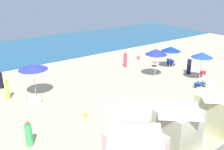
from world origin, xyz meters
TOP-DOWN VIEW (x-y plane):
  - ground_plane at (0.00, 0.00)m, footprint 60.00×60.00m
  - ocean at (0.00, 22.67)m, footprint 60.00×14.65m
  - cabana_0 at (-4.39, -3.53)m, footprint 2.46×2.52m
  - cabana_1 at (-1.15, -3.26)m, footprint 2.38×2.21m
  - cabana_2 at (2.38, -3.41)m, footprint 2.42×2.42m
  - umbrella_0 at (8.40, 2.09)m, footprint 1.89×1.89m
  - lounge_chair_0_0 at (7.02, 1.20)m, footprint 1.36×0.99m
  - lounge_chair_0_1 at (7.78, 0.72)m, footprint 1.45×0.94m
  - umbrella_1 at (9.13, 6.31)m, footprint 2.05×2.05m
  - lounge_chair_1_0 at (8.37, 7.62)m, footprint 1.52×1.17m
  - lounge_chair_1_1 at (10.15, 7.09)m, footprint 1.50×1.16m
  - umbrella_2 at (-4.92, 7.74)m, footprint 2.24×2.24m
  - lounge_chair_2_0 at (-5.57, 6.75)m, footprint 1.32×0.82m
  - umbrella_4 at (5.77, 5.17)m, footprint 2.08×2.08m
  - beachgoer_0 at (9.18, 3.90)m, footprint 0.55×0.55m
  - beachgoer_1 at (-6.71, 11.04)m, footprint 0.42×0.42m
  - beachgoer_2 at (-6.88, 8.44)m, footprint 0.43×0.43m
  - beachgoer_3 at (-7.55, 1.61)m, footprint 0.50×0.50m
  - beachgoer_4 at (5.47, 9.29)m, footprint 0.41×0.41m
  - beach_ball_0 at (8.58, 10.65)m, footprint 0.39×0.39m
  - beach_ball_1 at (-3.43, 2.56)m, footprint 0.27×0.27m
  - cooler_box_2 at (10.25, 2.98)m, footprint 0.61×0.68m

SIDE VIEW (x-z plane):
  - ground_plane at x=0.00m, z-range 0.00..0.00m
  - ocean at x=0.00m, z-range 0.00..0.12m
  - beach_ball_1 at x=-3.43m, z-range 0.00..0.27m
  - cooler_box_2 at x=10.25m, z-range 0.00..0.30m
  - beach_ball_0 at x=8.58m, z-range 0.00..0.39m
  - lounge_chair_0_0 at x=7.02m, z-range -0.06..0.54m
  - lounge_chair_2_0 at x=-5.57m, z-range -0.09..0.63m
  - lounge_chair_1_1 at x=10.15m, z-range -0.11..0.67m
  - lounge_chair_0_1 at x=7.78m, z-range -0.08..0.64m
  - lounge_chair_1_0 at x=8.37m, z-range -0.09..0.66m
  - beachgoer_3 at x=-7.55m, z-range -0.06..1.46m
  - beachgoer_1 at x=-6.71m, z-range -0.06..1.50m
  - beachgoer_4 at x=5.47m, z-range -0.05..1.59m
  - beachgoer_0 at x=9.18m, z-range -0.07..1.61m
  - beachgoer_2 at x=-6.88m, z-range -0.04..1.72m
  - cabana_1 at x=-1.15m, z-range 0.03..2.65m
  - cabana_0 at x=-4.39m, z-range 0.04..2.72m
  - cabana_2 at x=2.38m, z-range 0.04..2.76m
  - umbrella_1 at x=9.13m, z-range 0.91..3.20m
  - umbrella_2 at x=-4.92m, z-range 1.11..3.73m
  - umbrella_0 at x=8.40m, z-range 1.11..3.82m
  - umbrella_4 at x=5.77m, z-range 1.12..3.90m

